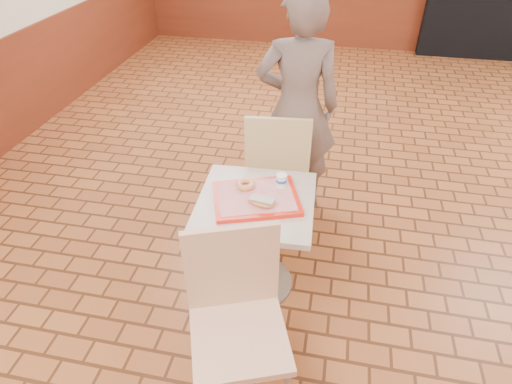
% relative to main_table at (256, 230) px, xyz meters
% --- Properties ---
extents(room_shell, '(8.01, 10.01, 3.01)m').
position_rel_main_table_xyz_m(room_shell, '(1.14, 0.30, 1.01)').
color(room_shell, brown).
rests_on(room_shell, ground).
extents(wainscot_band, '(8.00, 10.00, 1.00)m').
position_rel_main_table_xyz_m(wainscot_band, '(1.14, 0.30, 0.01)').
color(wainscot_band, maroon).
rests_on(wainscot_band, ground).
extents(main_table, '(0.68, 0.68, 0.72)m').
position_rel_main_table_xyz_m(main_table, '(0.00, 0.00, 0.00)').
color(main_table, '#BBA896').
rests_on(main_table, ground).
extents(chair_main_front, '(0.59, 0.59, 0.99)m').
position_rel_main_table_xyz_m(chair_main_front, '(0.04, -0.68, 0.07)').
color(chair_main_front, tan).
rests_on(chair_main_front, ground).
extents(chair_main_back, '(0.49, 0.49, 0.98)m').
position_rel_main_table_xyz_m(chair_main_back, '(0.03, 0.68, 0.06)').
color(chair_main_back, '#DEC585').
rests_on(chair_main_back, ground).
extents(customer, '(0.69, 0.52, 1.72)m').
position_rel_main_table_xyz_m(customer, '(0.12, 0.99, 0.38)').
color(customer, '#6F5D56').
rests_on(customer, ground).
extents(serving_tray, '(0.49, 0.38, 0.03)m').
position_rel_main_table_xyz_m(serving_tray, '(-0.00, -0.00, 0.25)').
color(serving_tray, red).
rests_on(serving_tray, main_table).
extents(ring_donut, '(0.14, 0.14, 0.04)m').
position_rel_main_table_xyz_m(ring_donut, '(-0.08, 0.08, 0.28)').
color(ring_donut, '#DB9150').
rests_on(ring_donut, serving_tray).
extents(long_john_donut, '(0.17, 0.10, 0.05)m').
position_rel_main_table_xyz_m(long_john_donut, '(0.05, -0.08, 0.29)').
color(long_john_donut, '#D28B3D').
rests_on(long_john_donut, serving_tray).
extents(paper_cup, '(0.07, 0.07, 0.08)m').
position_rel_main_table_xyz_m(paper_cup, '(0.13, 0.13, 0.31)').
color(paper_cup, white).
rests_on(paper_cup, serving_tray).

